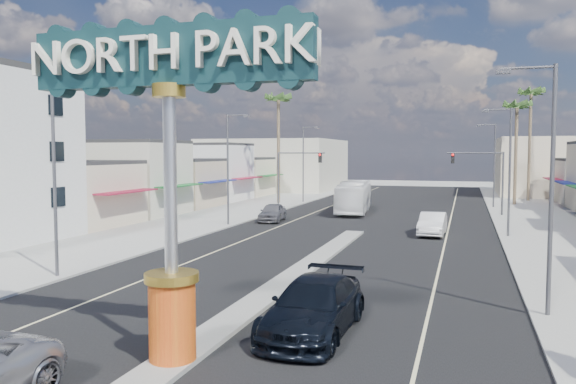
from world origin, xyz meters
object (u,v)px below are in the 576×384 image
Objects in this scene: streetlight_l_mid at (230,163)px; streetlight_l_near at (57,171)px; palm_left_far at (278,104)px; streetlight_r_mid at (507,165)px; streetlight_r_far at (493,161)px; traffic_signal_right at (482,170)px; city_bus at (354,197)px; gateway_sign at (169,152)px; streetlight_l_far at (305,160)px; car_parked_left at (272,212)px; palm_right_mid at (517,111)px; streetlight_r_near at (547,177)px; suv_right at (314,306)px; traffic_signal_left at (295,169)px; palm_right_far at (531,99)px; car_parked_right at (432,224)px.

streetlight_l_near is at bearing -90.00° from streetlight_l_mid.
streetlight_l_near is 0.69× the size of palm_left_far.
streetlight_r_far is at bearing 90.00° from streetlight_r_mid.
traffic_signal_right reaches higher than city_bus.
streetlight_l_mid is at bearing 110.42° from gateway_sign.
palm_left_far reaches higher than streetlight_l_far.
palm_left_far reaches higher than car_parked_left.
palm_left_far is at bearing -167.01° from palm_right_mid.
palm_left_far reaches higher than streetlight_r_near.
suv_right is (-7.38, -24.15, -4.18)m from streetlight_r_mid.
gateway_sign reaches higher than car_parked_left.
traffic_signal_left is 0.67× the size of streetlight_r_far.
streetlight_r_near is at bearing -95.02° from palm_right_far.
palm_left_far reaches higher than traffic_signal_right.
car_parked_left is at bearing 104.31° from gateway_sign.
streetlight_r_mid is 22.00m from streetlight_r_far.
streetlight_l_near is (-10.43, 8.02, -0.86)m from gateway_sign.
palm_right_mid is (26.00, 6.00, -0.90)m from palm_left_far.
streetlight_l_mid is 15.57m from city_bus.
traffic_signal_left reaches higher than car_parked_right.
car_parked_left is 10.72m from city_bus.
gateway_sign is at bearing -126.54° from suv_right.
streetlight_l_far is (-1.25, 8.01, 0.79)m from traffic_signal_left.
palm_left_far is at bearing 93.67° from streetlight_l_near.
traffic_signal_left is 24.11m from streetlight_r_mid.
gateway_sign reaches higher than streetlight_l_near.
streetlight_r_far reaches higher than car_parked_right.
car_parked_right is (-3.68, -14.30, -3.46)m from traffic_signal_right.
palm_left_far is at bearing 164.85° from traffic_signal_right.
suv_right is 1.24× the size of car_parked_right.
traffic_signal_right is at bearing 77.67° from gateway_sign.
traffic_signal_left is 6.98m from city_bus.
palm_right_far is at bearing 81.88° from streetlight_r_mid.
gateway_sign is 1.53× the size of traffic_signal_right.
traffic_signal_right is (9.18, 42.02, -1.65)m from gateway_sign.
suv_right is 30.14m from car_parked_left.
streetlight_l_mid is 21.16m from palm_left_far.
city_bus is (10.19, -6.88, -9.94)m from palm_left_far.
palm_left_far is (-23.43, 20.00, 6.43)m from streetlight_r_mid.
streetlight_l_far is 7.21m from palm_left_far.
palm_left_far is at bearing 122.43° from traffic_signal_left.
car_parked_right is at bearing -102.47° from streetlight_r_far.
gateway_sign is 51.10m from streetlight_l_far.
palm_right_far is at bearing 21.46° from streetlight_l_far.
city_bus reaches higher than suv_right.
car_parked_right is (-4.93, -22.30, -4.25)m from streetlight_r_far.
gateway_sign is at bearing -69.58° from streetlight_l_mid.
traffic_signal_right is 39.26m from streetlight_l_near.
palm_left_far is at bearing 134.27° from car_parked_right.
suv_right is (13.48, -4.15, -4.18)m from streetlight_l_near.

